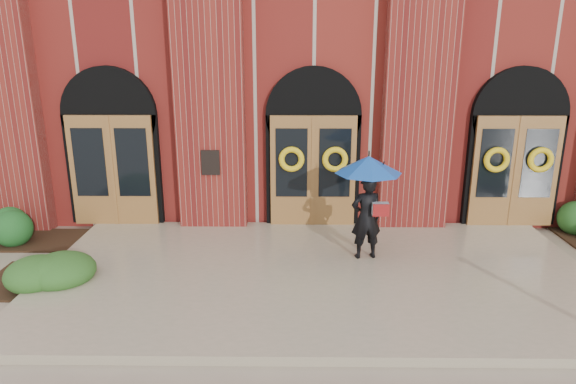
{
  "coord_description": "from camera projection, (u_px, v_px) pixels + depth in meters",
  "views": [
    {
      "loc": [
        -0.43,
        -8.43,
        4.19
      ],
      "look_at": [
        -0.54,
        1.0,
        1.42
      ],
      "focal_mm": 32.0,
      "sensor_mm": 36.0,
      "label": 1
    }
  ],
  "objects": [
    {
      "name": "hedge_front_left",
      "position": [
        35.0,
        267.0,
        9.24
      ],
      "size": [
        1.58,
        1.36,
        0.56
      ],
      "primitive_type": "ellipsoid",
      "color": "#264F1B",
      "rests_on": "ground"
    },
    {
      "name": "hedge_wall_left",
      "position": [
        8.0,
        225.0,
        11.12
      ],
      "size": [
        2.84,
        1.14,
        0.73
      ],
      "primitive_type": "ellipsoid",
      "color": "#184A1A",
      "rests_on": "ground"
    },
    {
      "name": "church_building",
      "position": [
        307.0,
        64.0,
        16.71
      ],
      "size": [
        16.2,
        12.53,
        7.0
      ],
      "color": "maroon",
      "rests_on": "ground"
    },
    {
      "name": "man_with_umbrella",
      "position": [
        368.0,
        188.0,
        9.61
      ],
      "size": [
        1.46,
        1.46,
        2.01
      ],
      "rotation": [
        0.0,
        0.0,
        3.32
      ],
      "color": "black",
      "rests_on": "landing"
    },
    {
      "name": "landing",
      "position": [
        317.0,
        275.0,
        9.39
      ],
      "size": [
        10.0,
        5.3,
        0.15
      ],
      "primitive_type": "cube",
      "color": "tan",
      "rests_on": "ground"
    },
    {
      "name": "ground",
      "position": [
        317.0,
        283.0,
        9.27
      ],
      "size": [
        90.0,
        90.0,
        0.0
      ],
      "primitive_type": "plane",
      "color": "gray",
      "rests_on": "ground"
    }
  ]
}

